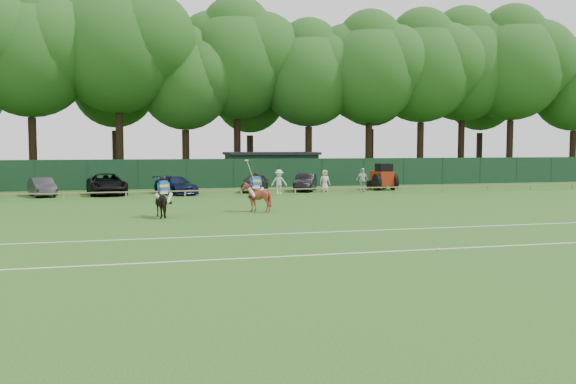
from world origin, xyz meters
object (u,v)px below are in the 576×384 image
object	(u,v)px
sedan_navy	(176,185)
spectator_mid	(362,180)
spectator_left	(279,182)
spectator_right	(325,181)
horse_dark	(164,203)
tractor	(383,177)
suv_black	(107,184)
polo_ball	(438,249)
utility_shed	(271,168)
sedan_grey	(42,187)
hatch_grey	(255,183)
horse_chestnut	(256,197)
estate_black	(305,182)

from	to	relation	value
sedan_navy	spectator_mid	world-z (taller)	spectator_mid
spectator_left	spectator_right	xyz separation A→B (m)	(3.95, 1.07, -0.04)
horse_dark	spectator_left	distance (m)	16.03
sedan_navy	tractor	size ratio (longest dim) A/B	1.73
sedan_navy	spectator_left	size ratio (longest dim) A/B	2.50
suv_black	spectator_right	xyz separation A→B (m)	(16.42, -1.67, 0.09)
polo_ball	utility_shed	world-z (taller)	utility_shed
spectator_right	spectator_left	bearing A→B (deg)	-170.44
horse_dark	sedan_grey	distance (m)	17.21
sedan_grey	hatch_grey	size ratio (longest dim) A/B	0.97
horse_dark	polo_ball	distance (m)	15.03
horse_dark	horse_chestnut	bearing A→B (deg)	-175.39
suv_black	hatch_grey	bearing A→B (deg)	-8.01
hatch_grey	tractor	xyz separation A→B (m)	(10.57, -0.54, 0.32)
hatch_grey	utility_shed	xyz separation A→B (m)	(3.19, 8.10, 0.83)
spectator_mid	spectator_left	bearing A→B (deg)	170.92
sedan_grey	spectator_left	size ratio (longest dim) A/B	2.21
tractor	spectator_left	bearing A→B (deg)	-169.77
polo_ball	utility_shed	size ratio (longest dim) A/B	0.01
suv_black	spectator_right	size ratio (longest dim) A/B	3.21
horse_chestnut	estate_black	size ratio (longest dim) A/B	0.39
estate_black	sedan_navy	bearing A→B (deg)	-153.06
suv_black	spectator_left	xyz separation A→B (m)	(12.47, -2.74, 0.14)
estate_black	hatch_grey	bearing A→B (deg)	-159.34
hatch_grey	tractor	distance (m)	10.58
sedan_grey	spectator_mid	bearing A→B (deg)	-21.41
horse_chestnut	sedan_grey	world-z (taller)	horse_chestnut
hatch_grey	tractor	world-z (taller)	tractor
horse_chestnut	tractor	world-z (taller)	tractor
horse_dark	tractor	xyz separation A→B (m)	(18.50, 15.21, 0.28)
horse_chestnut	tractor	bearing A→B (deg)	-141.40
horse_dark	utility_shed	size ratio (longest dim) A/B	0.21
utility_shed	hatch_grey	bearing A→B (deg)	-111.49
horse_chestnut	hatch_grey	distance (m)	14.63
horse_dark	utility_shed	bearing A→B (deg)	-126.16
spectator_mid	spectator_right	world-z (taller)	spectator_mid
estate_black	spectator_mid	size ratio (longest dim) A/B	2.22
spectator_right	horse_chestnut	bearing A→B (deg)	-128.13
spectator_left	hatch_grey	bearing A→B (deg)	121.44
sedan_navy	estate_black	world-z (taller)	estate_black
horse_dark	hatch_grey	size ratio (longest dim) A/B	0.43
horse_chestnut	tractor	size ratio (longest dim) A/B	0.61
suv_black	utility_shed	bearing A→B (deg)	21.60
horse_chestnut	estate_black	bearing A→B (deg)	-123.27
sedan_navy	utility_shed	bearing A→B (deg)	20.51
utility_shed	sedan_grey	bearing A→B (deg)	-155.78
horse_dark	horse_chestnut	xyz separation A→B (m)	(5.02, 1.42, 0.06)
spectator_left	suv_black	bearing A→B (deg)	173.14
sedan_grey	suv_black	distance (m)	4.44
horse_chestnut	estate_black	world-z (taller)	horse_chestnut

